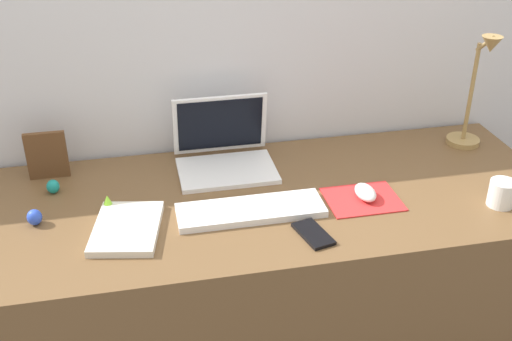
{
  "coord_description": "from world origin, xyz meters",
  "views": [
    {
      "loc": [
        -0.36,
        -1.53,
        1.69
      ],
      "look_at": [
        -0.04,
        0.0,
        0.83
      ],
      "focal_mm": 44.25,
      "sensor_mm": 36.0,
      "label": 1
    }
  ],
  "objects_px": {
    "coffee_mug": "(502,193)",
    "toy_figurine_teal": "(53,186)",
    "mouse": "(365,192)",
    "toy_figurine_blue": "(34,217)",
    "desk_lamp": "(475,95)",
    "notebook_pad": "(127,228)",
    "laptop": "(224,150)",
    "keyboard": "(251,210)",
    "cell_phone": "(313,234)",
    "picture_frame": "(47,155)",
    "toy_figurine_lime": "(108,203)"
  },
  "relations": [
    {
      "from": "cell_phone",
      "to": "notebook_pad",
      "type": "bearing_deg",
      "value": 151.82
    },
    {
      "from": "keyboard",
      "to": "notebook_pad",
      "type": "height_order",
      "value": "same"
    },
    {
      "from": "mouse",
      "to": "notebook_pad",
      "type": "distance_m",
      "value": 0.68
    },
    {
      "from": "keyboard",
      "to": "toy_figurine_lime",
      "type": "bearing_deg",
      "value": 165.38
    },
    {
      "from": "laptop",
      "to": "coffee_mug",
      "type": "distance_m",
      "value": 0.83
    },
    {
      "from": "notebook_pad",
      "to": "picture_frame",
      "type": "bearing_deg",
      "value": 133.45
    },
    {
      "from": "keyboard",
      "to": "desk_lamp",
      "type": "xyz_separation_m",
      "value": [
        0.79,
        0.26,
        0.18
      ]
    },
    {
      "from": "picture_frame",
      "to": "keyboard",
      "type": "bearing_deg",
      "value": -30.48
    },
    {
      "from": "laptop",
      "to": "notebook_pad",
      "type": "xyz_separation_m",
      "value": [
        -0.31,
        -0.32,
        -0.04
      ]
    },
    {
      "from": "cell_phone",
      "to": "mouse",
      "type": "bearing_deg",
      "value": 22.64
    },
    {
      "from": "coffee_mug",
      "to": "toy_figurine_teal",
      "type": "relative_size",
      "value": 1.83
    },
    {
      "from": "desk_lamp",
      "to": "notebook_pad",
      "type": "xyz_separation_m",
      "value": [
        -1.13,
        -0.28,
        -0.18
      ]
    },
    {
      "from": "laptop",
      "to": "toy_figurine_teal",
      "type": "height_order",
      "value": "laptop"
    },
    {
      "from": "laptop",
      "to": "coffee_mug",
      "type": "bearing_deg",
      "value": -28.86
    },
    {
      "from": "mouse",
      "to": "keyboard",
      "type": "bearing_deg",
      "value": -178.44
    },
    {
      "from": "mouse",
      "to": "notebook_pad",
      "type": "xyz_separation_m",
      "value": [
        -0.68,
        -0.03,
        -0.01
      ]
    },
    {
      "from": "toy_figurine_lime",
      "to": "picture_frame",
      "type": "bearing_deg",
      "value": 127.14
    },
    {
      "from": "laptop",
      "to": "notebook_pad",
      "type": "distance_m",
      "value": 0.45
    },
    {
      "from": "laptop",
      "to": "mouse",
      "type": "xyz_separation_m",
      "value": [
        0.36,
        -0.29,
        -0.03
      ]
    },
    {
      "from": "laptop",
      "to": "desk_lamp",
      "type": "distance_m",
      "value": 0.83
    },
    {
      "from": "toy_figurine_teal",
      "to": "toy_figurine_lime",
      "type": "height_order",
      "value": "toy_figurine_lime"
    },
    {
      "from": "coffee_mug",
      "to": "toy_figurine_blue",
      "type": "xyz_separation_m",
      "value": [
        -1.28,
        0.17,
        -0.02
      ]
    },
    {
      "from": "coffee_mug",
      "to": "cell_phone",
      "type": "bearing_deg",
      "value": -176.24
    },
    {
      "from": "mouse",
      "to": "toy_figurine_blue",
      "type": "relative_size",
      "value": 2.16
    },
    {
      "from": "keyboard",
      "to": "toy_figurine_lime",
      "type": "relative_size",
      "value": 8.72
    },
    {
      "from": "notebook_pad",
      "to": "coffee_mug",
      "type": "height_order",
      "value": "coffee_mug"
    },
    {
      "from": "cell_phone",
      "to": "toy_figurine_lime",
      "type": "height_order",
      "value": "toy_figurine_lime"
    },
    {
      "from": "mouse",
      "to": "desk_lamp",
      "type": "relative_size",
      "value": 0.24
    },
    {
      "from": "mouse",
      "to": "cell_phone",
      "type": "relative_size",
      "value": 0.75
    },
    {
      "from": "mouse",
      "to": "toy_figurine_blue",
      "type": "xyz_separation_m",
      "value": [
        -0.92,
        0.06,
        0.0
      ]
    },
    {
      "from": "mouse",
      "to": "coffee_mug",
      "type": "distance_m",
      "value": 0.38
    },
    {
      "from": "desk_lamp",
      "to": "toy_figurine_teal",
      "type": "height_order",
      "value": "desk_lamp"
    },
    {
      "from": "toy_figurine_lime",
      "to": "toy_figurine_blue",
      "type": "bearing_deg",
      "value": -170.25
    },
    {
      "from": "cell_phone",
      "to": "laptop",
      "type": "bearing_deg",
      "value": 96.61
    },
    {
      "from": "laptop",
      "to": "picture_frame",
      "type": "distance_m",
      "value": 0.54
    },
    {
      "from": "laptop",
      "to": "notebook_pad",
      "type": "relative_size",
      "value": 1.25
    },
    {
      "from": "keyboard",
      "to": "desk_lamp",
      "type": "distance_m",
      "value": 0.85
    },
    {
      "from": "notebook_pad",
      "to": "toy_figurine_blue",
      "type": "bearing_deg",
      "value": 171.47
    },
    {
      "from": "coffee_mug",
      "to": "toy_figurine_blue",
      "type": "height_order",
      "value": "coffee_mug"
    },
    {
      "from": "picture_frame",
      "to": "coffee_mug",
      "type": "bearing_deg",
      "value": -18.91
    },
    {
      "from": "toy_figurine_teal",
      "to": "toy_figurine_lime",
      "type": "relative_size",
      "value": 0.88
    },
    {
      "from": "notebook_pad",
      "to": "toy_figurine_lime",
      "type": "relative_size",
      "value": 5.11
    },
    {
      "from": "keyboard",
      "to": "toy_figurine_blue",
      "type": "distance_m",
      "value": 0.59
    },
    {
      "from": "cell_phone",
      "to": "toy_figurine_lime",
      "type": "relative_size",
      "value": 2.72
    },
    {
      "from": "cell_phone",
      "to": "toy_figurine_blue",
      "type": "height_order",
      "value": "toy_figurine_blue"
    },
    {
      "from": "keyboard",
      "to": "toy_figurine_teal",
      "type": "distance_m",
      "value": 0.59
    },
    {
      "from": "desk_lamp",
      "to": "notebook_pad",
      "type": "distance_m",
      "value": 1.18
    },
    {
      "from": "cell_phone",
      "to": "desk_lamp",
      "type": "distance_m",
      "value": 0.79
    },
    {
      "from": "notebook_pad",
      "to": "mouse",
      "type": "bearing_deg",
      "value": 13.43
    },
    {
      "from": "laptop",
      "to": "coffee_mug",
      "type": "height_order",
      "value": "laptop"
    }
  ]
}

